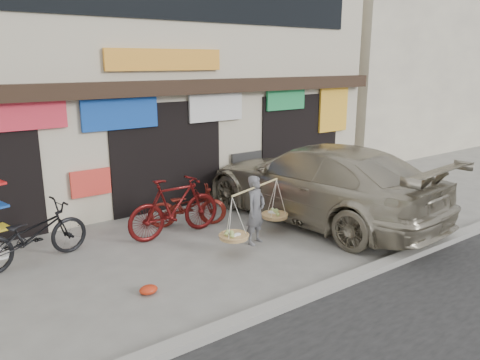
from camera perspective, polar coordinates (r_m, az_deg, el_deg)
ground at (r=9.37m, az=1.56°, el=-8.74°), size 70.00×70.00×0.00m
kerb at (r=8.01m, az=10.53°, el=-12.75°), size 70.00×0.25×0.12m
shophouse_block at (r=14.26m, az=-14.66°, el=12.97°), size 14.00×6.32×7.00m
neighbor_east at (r=23.32m, az=18.08°, el=12.47°), size 12.00×7.00×6.40m
street_vendor at (r=9.59m, az=1.93°, el=-4.06°), size 2.01×1.06×1.43m
bike_0 at (r=9.50m, az=-24.06°, el=-6.10°), size 2.22×1.12×1.12m
bike_1 at (r=10.09m, az=-7.99°, el=-3.26°), size 2.15×0.61×1.29m
bike_2 at (r=10.70m, az=-6.53°, el=-3.25°), size 1.84×1.25×0.91m
bike_3 at (r=10.73m, az=-6.29°, el=-3.20°), size 1.84×1.25×0.91m
suv at (r=11.19m, az=9.39°, el=-0.24°), size 3.12×6.41×1.80m
red_bag at (r=7.93m, az=-11.10°, el=-12.99°), size 0.31×0.25×0.14m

